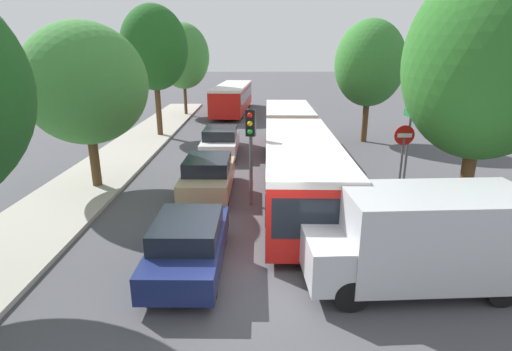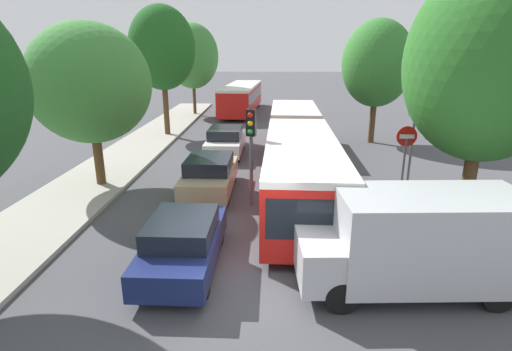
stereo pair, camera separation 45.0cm
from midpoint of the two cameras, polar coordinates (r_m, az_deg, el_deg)
name	(u,v)px [view 1 (the left image)]	position (r m, az deg, el deg)	size (l,w,h in m)	color
ground_plane	(249,276)	(10.08, -2.31, -14.13)	(200.00, 200.00, 0.00)	#47474C
kerb_strip_left	(134,146)	(23.83, -17.56, 3.98)	(3.20, 37.18, 0.14)	#9E998E
articulated_bus	(294,146)	(17.15, 4.75, 4.22)	(2.96, 16.15, 2.39)	red
city_bus_rear	(233,97)	(36.03, -3.72, 11.19)	(3.27, 11.39, 2.42)	red
queued_car_navy	(189,243)	(10.21, -10.87, -9.52)	(1.75, 4.00, 1.38)	navy
queued_car_tan	(208,175)	(15.35, -7.66, 0.07)	(1.84, 4.20, 1.45)	tan
queued_car_white	(221,141)	(21.05, -5.69, 4.88)	(1.84, 4.21, 1.45)	white
white_van	(424,237)	(9.79, 21.64, -8.19)	(5.08, 2.18, 2.31)	#B7BABF
traffic_light	(251,136)	(13.61, -1.71, 5.65)	(0.36, 0.39, 3.40)	#56595E
no_entry_sign	(403,152)	(14.84, 19.39, 3.19)	(0.70, 0.08, 2.82)	#56595E
direction_sign_post	(410,125)	(16.42, 20.40, 6.80)	(0.10, 1.40, 3.60)	#56595E
tree_left_mid	(84,87)	(16.48, -24.15, 11.43)	(4.57, 4.57, 6.34)	#51381E
tree_left_far	(154,50)	(26.10, -14.86, 16.90)	(4.03, 4.03, 7.95)	#51381E
tree_left_distant	(183,56)	(34.54, -10.75, 16.40)	(4.25, 4.25, 7.47)	#51381E
tree_right_near	(481,68)	(13.18, 28.63, 13.30)	(4.52, 4.52, 7.70)	#51381E
tree_right_mid	(370,66)	(24.66, 15.52, 14.88)	(4.00, 4.00, 7.02)	#51381E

